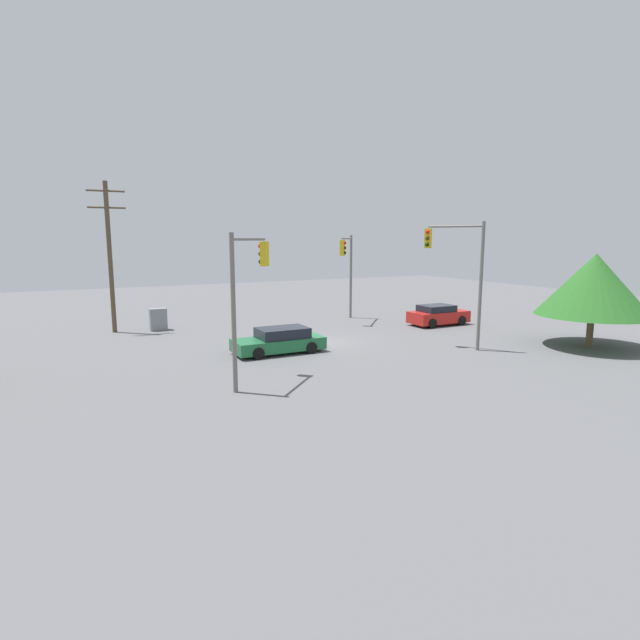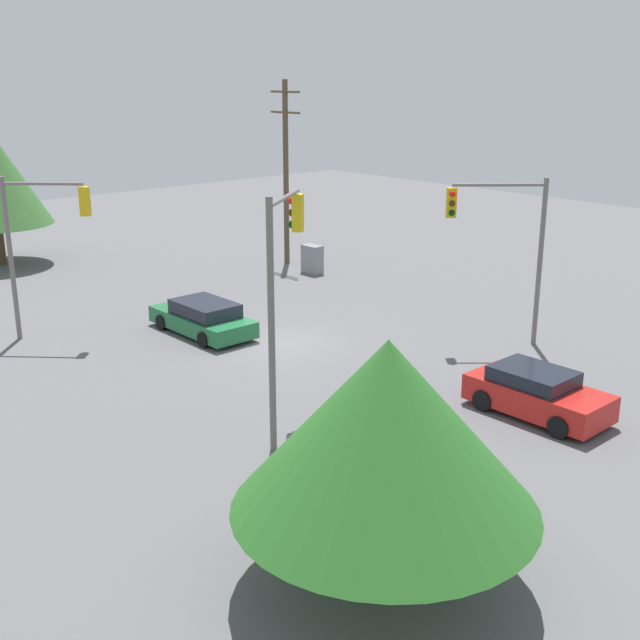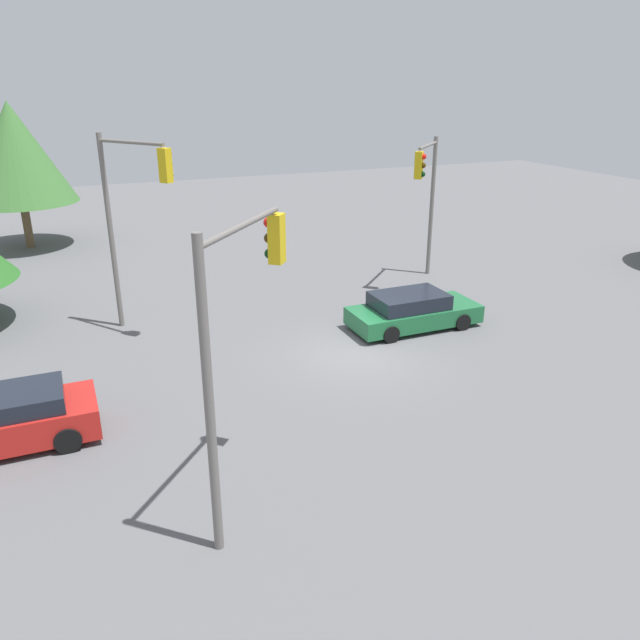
# 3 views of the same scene
# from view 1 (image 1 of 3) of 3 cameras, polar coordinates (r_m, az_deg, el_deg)

# --- Properties ---
(ground_plane) EXTENTS (80.00, 80.00, 0.00)m
(ground_plane) POSITION_cam_1_polar(r_m,az_deg,el_deg) (28.68, -0.42, -2.60)
(ground_plane) COLOR #5B5B5E
(sedan_red) EXTENTS (4.14, 2.00, 1.40)m
(sedan_red) POSITION_cam_1_polar(r_m,az_deg,el_deg) (35.42, 13.34, 0.54)
(sedan_red) COLOR red
(sedan_red) RESTS_ON ground_plane
(sedan_green) EXTENTS (4.71, 2.07, 1.31)m
(sedan_green) POSITION_cam_1_polar(r_m,az_deg,el_deg) (26.15, -4.65, -2.38)
(sedan_green) COLOR #1E6638
(sedan_green) RESTS_ON ground_plane
(traffic_signal_main) EXTENTS (2.49, 2.81, 6.17)m
(traffic_signal_main) POSITION_cam_1_polar(r_m,az_deg,el_deg) (36.05, 3.19, 6.56)
(traffic_signal_main) COLOR slate
(traffic_signal_main) RESTS_ON ground_plane
(traffic_signal_cross) EXTENTS (2.01, 2.66, 6.80)m
(traffic_signal_cross) POSITION_cam_1_polar(r_m,az_deg,el_deg) (27.68, 15.70, 6.19)
(traffic_signal_cross) COLOR slate
(traffic_signal_cross) RESTS_ON ground_plane
(traffic_signal_aux) EXTENTS (2.41, 2.42, 6.13)m
(traffic_signal_aux) POSITION_cam_1_polar(r_m,az_deg,el_deg) (20.14, -8.37, 4.23)
(traffic_signal_aux) COLOR slate
(traffic_signal_aux) RESTS_ON ground_plane
(utility_pole_tall) EXTENTS (2.20, 0.28, 9.39)m
(utility_pole_tall) POSITION_cam_1_polar(r_m,az_deg,el_deg) (33.96, -22.90, 7.00)
(utility_pole_tall) COLOR brown
(utility_pole_tall) RESTS_ON ground_plane
(electrical_cabinet) EXTENTS (1.05, 0.63, 1.43)m
(electrical_cabinet) POSITION_cam_1_polar(r_m,az_deg,el_deg) (34.13, -18.00, 0.08)
(electrical_cabinet) COLOR gray
(electrical_cabinet) RESTS_ON ground_plane
(tree_corner) EXTENTS (5.89, 5.89, 5.13)m
(tree_corner) POSITION_cam_1_polar(r_m,az_deg,el_deg) (30.90, 28.83, 3.55)
(tree_corner) COLOR brown
(tree_corner) RESTS_ON ground_plane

